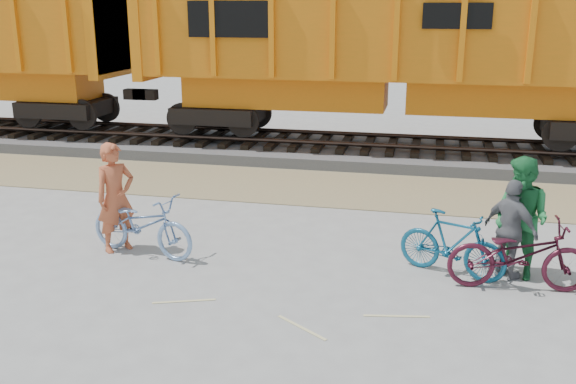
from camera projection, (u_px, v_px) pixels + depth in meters
name	position (u px, v px, depth m)	size (l,w,h in m)	color
ground	(266.00, 285.00, 9.72)	(120.00, 120.00, 0.00)	#9E9E99
gravel_strip	(325.00, 188.00, 14.87)	(120.00, 3.00, 0.02)	tan
ballast_bed	(345.00, 150.00, 18.11)	(120.00, 4.00, 0.30)	slate
track	(346.00, 139.00, 18.02)	(120.00, 2.60, 0.24)	black
hopper_car_center	(399.00, 47.00, 17.02)	(14.00, 3.13, 4.65)	black
bicycle_blue	(142.00, 224.00, 10.79)	(0.71, 2.02, 1.06)	#7BA0D2
bicycle_teal	(452.00, 244.00, 9.94)	(0.49, 1.72, 1.04)	#115475
bicycle_maroon	(519.00, 255.00, 9.44)	(0.72, 2.06, 1.08)	#441221
person_solo	(116.00, 197.00, 10.87)	(0.69, 0.45, 1.89)	#BD5733
person_man	(521.00, 218.00, 9.80)	(0.92, 0.72, 1.90)	#23793E
person_woman	(511.00, 230.00, 9.77)	(0.92, 0.38, 1.57)	slate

